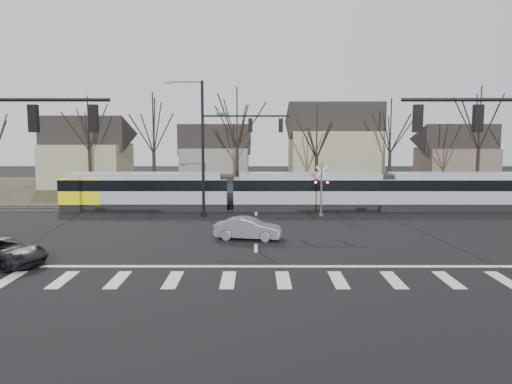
{
  "coord_description": "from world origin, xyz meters",
  "views": [
    {
      "loc": [
        0.04,
        -25.07,
        6.38
      ],
      "look_at": [
        0.0,
        9.0,
        2.3
      ],
      "focal_mm": 35.0,
      "sensor_mm": 36.0,
      "label": 1
    }
  ],
  "objects_px": {
    "tram": "(307,190)",
    "sedan": "(248,228)",
    "suv": "(0,251)",
    "rail_crossing_signal": "(321,192)"
  },
  "relations": [
    {
      "from": "sedan",
      "to": "rail_crossing_signal",
      "type": "bearing_deg",
      "value": -23.1
    },
    {
      "from": "tram",
      "to": "rail_crossing_signal",
      "type": "xyz_separation_m",
      "value": [
        0.75,
        -3.21,
        0.23
      ]
    },
    {
      "from": "suv",
      "to": "rail_crossing_signal",
      "type": "bearing_deg",
      "value": -28.98
    },
    {
      "from": "suv",
      "to": "rail_crossing_signal",
      "type": "distance_m",
      "value": 22.53
    },
    {
      "from": "tram",
      "to": "suv",
      "type": "distance_m",
      "value": 24.16
    },
    {
      "from": "tram",
      "to": "sedan",
      "type": "height_order",
      "value": "tram"
    },
    {
      "from": "tram",
      "to": "rail_crossing_signal",
      "type": "relative_size",
      "value": 10.04
    },
    {
      "from": "suv",
      "to": "rail_crossing_signal",
      "type": "height_order",
      "value": "rail_crossing_signal"
    },
    {
      "from": "sedan",
      "to": "suv",
      "type": "bearing_deg",
      "value": 126.0
    },
    {
      "from": "tram",
      "to": "suv",
      "type": "relative_size",
      "value": 7.67
    }
  ]
}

